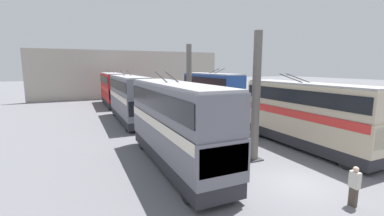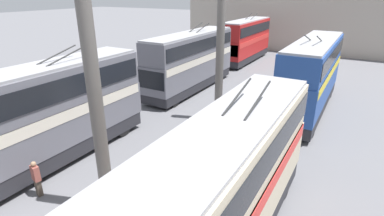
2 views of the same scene
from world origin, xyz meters
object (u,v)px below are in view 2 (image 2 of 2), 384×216
(bus_left_near, at_px, (227,182))
(bus_right_near, at_px, (45,110))
(bus_right_mid, at_px, (191,58))
(person_by_right_row, at_px, (36,178))
(oil_drum, at_px, (215,172))
(bus_right_far, at_px, (246,38))
(bus_left_far, at_px, (312,72))

(bus_left_near, xyz_separation_m, bus_right_near, (0.70, 10.01, 0.13))
(bus_right_near, distance_m, bus_right_mid, 14.13)
(person_by_right_row, relative_size, oil_drum, 1.84)
(bus_right_mid, distance_m, bus_right_far, 13.38)
(bus_left_near, distance_m, bus_right_far, 29.94)
(bus_right_near, bearing_deg, bus_right_mid, 0.00)
(bus_left_near, relative_size, bus_right_far, 1.01)
(bus_left_near, bearing_deg, bus_left_far, 0.00)
(bus_right_near, height_order, bus_right_far, bus_right_near)
(bus_right_mid, height_order, bus_right_far, bus_right_far)
(bus_right_near, xyz_separation_m, person_by_right_row, (-2.10, -1.85, -1.99))
(bus_left_near, height_order, bus_left_far, bus_left_far)
(person_by_right_row, distance_m, oil_drum, 7.82)
(oil_drum, bearing_deg, bus_right_near, 108.60)
(bus_right_mid, xyz_separation_m, person_by_right_row, (-16.24, -1.85, -1.95))
(bus_left_far, relative_size, bus_right_far, 1.05)
(oil_drum, bearing_deg, person_by_right_row, 127.93)
(bus_right_mid, bearing_deg, bus_left_near, -146.00)
(bus_right_near, distance_m, person_by_right_row, 3.44)
(bus_right_near, distance_m, oil_drum, 8.78)
(bus_right_near, height_order, bus_right_mid, bus_right_near)
(bus_right_near, bearing_deg, bus_left_near, -94.01)
(bus_left_near, height_order, bus_right_far, bus_right_far)
(bus_left_near, relative_size, bus_right_mid, 0.95)
(bus_right_mid, xyz_separation_m, bus_right_far, (13.38, 0.00, 0.01))
(bus_left_near, relative_size, oil_drum, 11.95)
(person_by_right_row, bearing_deg, bus_right_near, -126.27)
(person_by_right_row, bearing_deg, bus_right_mid, -161.04)
(bus_right_near, height_order, person_by_right_row, bus_right_near)
(bus_left_far, xyz_separation_m, person_by_right_row, (-16.01, 8.16, -2.08))
(bus_left_far, xyz_separation_m, bus_right_far, (13.60, 10.01, -0.11))
(bus_left_far, distance_m, oil_drum, 11.67)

